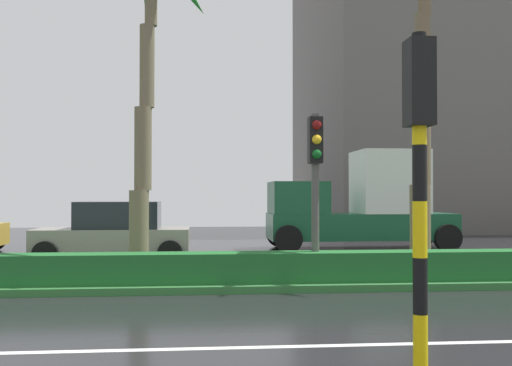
# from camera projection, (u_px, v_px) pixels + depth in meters

# --- Properties ---
(ground_plane) EXTENTS (90.00, 42.00, 0.10)m
(ground_plane) POSITION_uv_depth(u_px,v_px,m) (30.00, 278.00, 14.11)
(ground_plane) COLOR black
(median_strip) EXTENTS (85.50, 4.00, 0.15)m
(median_strip) POSITION_uv_depth(u_px,v_px,m) (17.00, 279.00, 13.12)
(median_strip) COLOR #2D6B33
(median_strip) RESTS_ON ground_plane
(traffic_signal_median_right) EXTENTS (0.28, 0.43, 3.45)m
(traffic_signal_median_right) POSITION_uv_depth(u_px,v_px,m) (315.00, 165.00, 12.42)
(traffic_signal_median_right) COLOR #4C4C47
(traffic_signal_median_right) RESTS_ON median_strip
(traffic_signal_foreground) EXTENTS (0.28, 0.43, 3.71)m
(traffic_signal_foreground) POSITION_uv_depth(u_px,v_px,m) (419.00, 138.00, 6.63)
(traffic_signal_foreground) COLOR yellow
(traffic_signal_foreground) RESTS_ON ground_plane
(car_in_traffic_second) EXTENTS (4.30, 2.02, 1.72)m
(car_in_traffic_second) POSITION_uv_depth(u_px,v_px,m) (115.00, 233.00, 17.07)
(car_in_traffic_second) COLOR gray
(car_in_traffic_second) RESTS_ON ground_plane
(box_truck_following) EXTENTS (6.40, 2.64, 3.46)m
(box_truck_following) POSITION_uv_depth(u_px,v_px,m) (362.00, 205.00, 21.11)
(box_truck_following) COLOR #195133
(box_truck_following) RESTS_ON ground_plane
(building_far_right) EXTENTS (19.83, 15.73, 16.38)m
(building_far_right) POSITION_uv_depth(u_px,v_px,m) (473.00, 91.00, 36.52)
(building_far_right) COLOR #605B59
(building_far_right) RESTS_ON ground_plane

